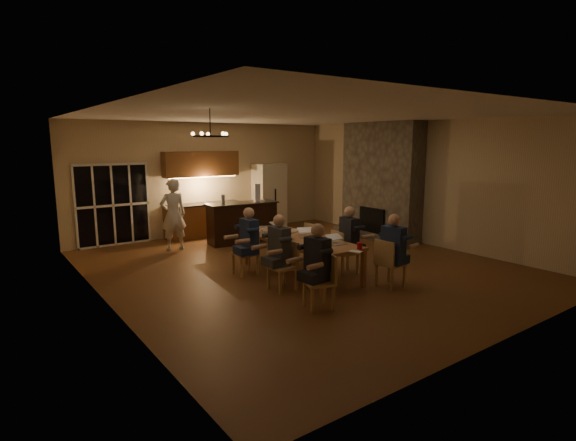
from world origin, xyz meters
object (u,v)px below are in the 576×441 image
(chair_left_mid, at_px, (282,266))
(mug_front, at_px, (311,239))
(person_left_near, at_px, (317,265))
(redcup_mid, at_px, (275,235))
(bar_island, at_px, (242,223))
(dining_table, at_px, (300,257))
(plate_far, at_px, (297,230))
(person_left_far, at_px, (249,242))
(laptop_c, at_px, (284,234))
(person_right_mid, at_px, (349,240))
(bar_bottle, at_px, (223,199))
(mug_back, at_px, (262,232))
(chair_right_mid, at_px, (345,252))
(laptop_d, at_px, (307,232))
(standing_person, at_px, (173,215))
(laptop_f, at_px, (281,224))
(chair_right_far, at_px, (318,242))
(chandelier, at_px, (210,136))
(chair_left_near, at_px, (319,282))
(laptop_e, at_px, (264,226))
(laptop_a, at_px, (323,245))
(bar_blender, at_px, (257,193))
(can_silver, at_px, (327,241))
(can_cola, at_px, (258,226))
(person_left_mid, at_px, (279,252))
(person_right_near, at_px, (393,251))
(mug_mid, at_px, (286,231))
(chair_left_far, at_px, (245,253))
(plate_near, at_px, (332,241))
(laptop_b, at_px, (338,238))
(plate_left, at_px, (318,249))
(redcup_near, at_px, (360,246))

(chair_left_mid, bearing_deg, mug_front, 102.07)
(person_left_near, xyz_separation_m, redcup_mid, (0.48, 1.91, 0.12))
(bar_island, bearing_deg, dining_table, -93.54)
(person_left_near, height_order, plate_far, person_left_near)
(person_left_far, distance_m, laptop_c, 0.72)
(person_right_mid, xyz_separation_m, bar_bottle, (-0.87, 3.79, 0.51))
(plate_far, bearing_deg, bar_bottle, 98.91)
(dining_table, bearing_deg, mug_back, 114.20)
(chair_right_mid, bearing_deg, laptop_d, 61.73)
(standing_person, xyz_separation_m, laptop_f, (1.47, -2.54, -0.03))
(chair_left_mid, distance_m, chair_right_far, 2.10)
(chandelier, height_order, redcup_mid, chandelier)
(chair_left_near, height_order, laptop_e, laptop_e)
(person_left_near, distance_m, laptop_a, 0.77)
(laptop_a, xyz_separation_m, laptop_c, (-0.01, 1.17, 0.00))
(chandelier, relative_size, laptop_a, 1.89)
(person_right_mid, xyz_separation_m, bar_blender, (0.10, 3.69, 0.63))
(can_silver, relative_size, bar_blender, 0.26)
(laptop_e, relative_size, bar_bottle, 1.33)
(can_cola, bearing_deg, laptop_f, -52.30)
(bar_island, xyz_separation_m, laptop_f, (-0.32, -2.26, 0.32))
(person_left_mid, xyz_separation_m, person_right_mid, (1.73, 0.00, 0.00))
(bar_island, xyz_separation_m, person_left_mid, (-1.38, -3.74, 0.15))
(laptop_a, relative_size, bar_blender, 0.68)
(bar_island, xyz_separation_m, redcup_mid, (-0.92, -2.93, 0.27))
(bar_island, distance_m, laptop_c, 3.28)
(person_right_mid, distance_m, person_left_far, 2.03)
(person_right_near, height_order, can_cola, person_right_near)
(laptop_c, bearing_deg, mug_mid, -147.38)
(chair_right_far, height_order, mug_mid, chair_right_far)
(chair_left_far, xyz_separation_m, person_right_near, (1.78, -2.30, 0.24))
(chair_left_near, bearing_deg, mug_front, 163.54)
(laptop_f, bearing_deg, plate_near, -101.66)
(redcup_mid, bearing_deg, chandelier, -162.35)
(laptop_c, relative_size, laptop_e, 1.00)
(person_left_far, bearing_deg, chair_left_mid, 1.57)
(laptop_f, xyz_separation_m, plate_far, (0.22, -0.32, -0.10))
(person_left_far, relative_size, laptop_d, 4.31)
(person_right_near, bearing_deg, laptop_b, 30.04)
(can_silver, distance_m, plate_far, 1.44)
(chair_right_mid, height_order, mug_back, chair_right_mid)
(chair_right_far, relative_size, mug_front, 8.90)
(laptop_f, bearing_deg, bar_blender, 55.41)
(chair_left_near, relative_size, person_left_far, 0.64)
(person_right_near, bearing_deg, mug_back, 19.87)
(person_left_near, relative_size, plate_left, 5.75)
(standing_person, xyz_separation_m, plate_left, (0.96, -4.46, -0.13))
(laptop_d, relative_size, redcup_near, 2.67)
(chandelier, height_order, mug_mid, chandelier)
(chair_left_far, bearing_deg, bar_blender, 146.87)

